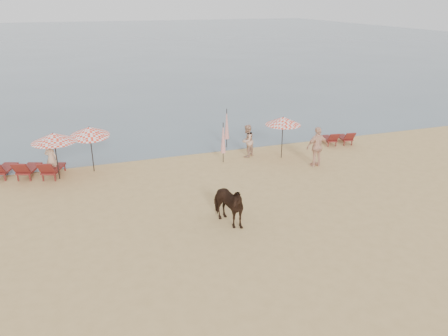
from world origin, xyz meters
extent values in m
plane|color=tan|center=(0.00, 0.00, 0.00)|extent=(120.00, 120.00, 0.00)
cube|color=#51606B|center=(0.00, 80.00, 0.00)|extent=(160.00, 140.00, 0.06)
cube|color=maroon|center=(-8.82, 9.97, 0.35)|extent=(1.08, 1.55, 0.08)
cube|color=maroon|center=(-7.77, 9.60, 0.35)|extent=(1.08, 1.55, 0.08)
cube|color=maroon|center=(-8.02, 8.89, 0.64)|extent=(0.77, 0.65, 0.62)
cube|color=maroon|center=(-6.72, 9.24, 0.35)|extent=(1.08, 1.55, 0.08)
cube|color=maroon|center=(-6.97, 8.52, 0.64)|extent=(0.77, 0.65, 0.62)
cube|color=maroon|center=(7.58, 9.31, 0.30)|extent=(0.70, 1.26, 0.07)
cube|color=maroon|center=(7.49, 8.67, 0.54)|extent=(0.60, 0.46, 0.52)
cube|color=maroon|center=(8.51, 9.19, 0.30)|extent=(0.70, 1.26, 0.07)
cube|color=maroon|center=(8.43, 8.55, 0.54)|extent=(0.60, 0.46, 0.52)
cylinder|color=black|center=(-6.50, 8.78, 0.99)|extent=(0.05, 0.05, 1.99)
cone|color=red|center=(-6.50, 8.78, 1.94)|extent=(1.90, 1.90, 0.41)
sphere|color=black|center=(-6.50, 8.78, 2.12)|extent=(0.07, 0.07, 0.07)
cylinder|color=black|center=(-4.98, 9.24, 0.99)|extent=(0.05, 0.05, 1.99)
cone|color=red|center=(-4.98, 9.24, 1.94)|extent=(1.76, 1.79, 0.60)
sphere|color=black|center=(-4.98, 9.24, 2.13)|extent=(0.07, 0.07, 0.07)
cylinder|color=black|center=(4.13, 8.08, 0.99)|extent=(0.04, 0.04, 1.98)
cone|color=red|center=(4.13, 8.08, 1.93)|extent=(1.76, 1.76, 0.40)
sphere|color=black|center=(4.13, 8.08, 2.11)|extent=(0.07, 0.07, 0.07)
cylinder|color=black|center=(2.01, 10.45, 1.08)|extent=(0.05, 0.05, 2.16)
cone|color=red|center=(2.01, 10.45, 1.34)|extent=(0.26, 0.26, 1.62)
cylinder|color=black|center=(1.13, 8.44, 1.01)|extent=(0.04, 0.04, 2.02)
cone|color=red|center=(1.13, 8.44, 1.25)|extent=(0.25, 0.25, 1.52)
imported|color=black|center=(-0.78, 2.42, 0.78)|extent=(1.42, 2.02, 1.56)
imported|color=#D7AC86|center=(-6.77, 9.42, 0.77)|extent=(0.67, 0.58, 1.54)
imported|color=tan|center=(2.54, 8.83, 0.83)|extent=(1.03, 1.00, 1.67)
imported|color=#E0A98C|center=(5.20, 6.49, 0.97)|extent=(1.16, 0.53, 1.94)
camera|label=1|loc=(-5.35, -10.66, 7.59)|focal=35.00mm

